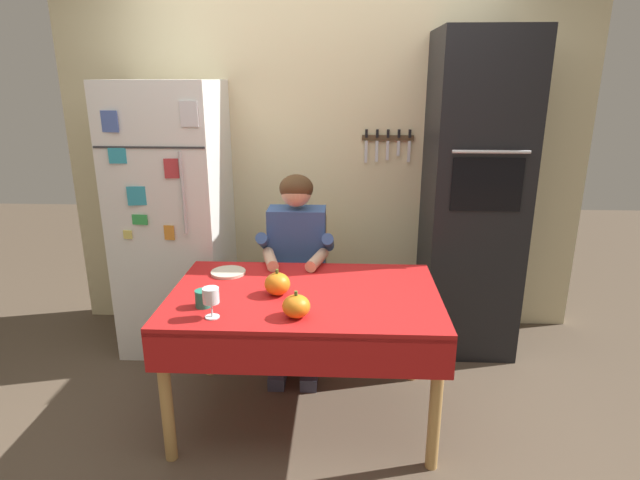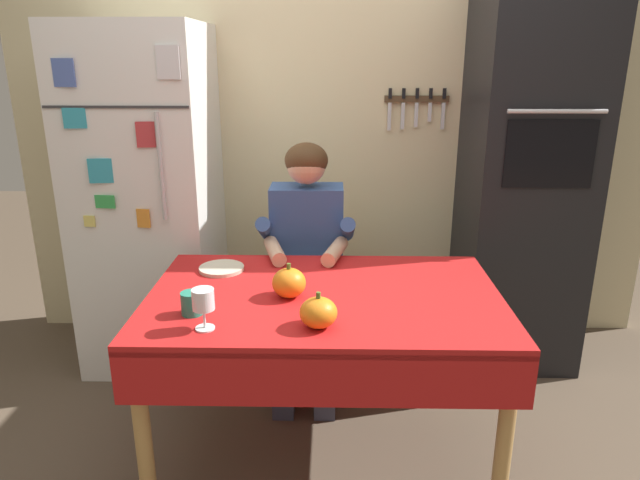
% 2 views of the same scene
% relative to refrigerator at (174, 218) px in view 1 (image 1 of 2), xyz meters
% --- Properties ---
extents(ground_plane, '(10.00, 10.00, 0.00)m').
position_rel_refrigerator_xyz_m(ground_plane, '(0.95, -0.96, -0.90)').
color(ground_plane, brown).
rests_on(ground_plane, ground).
extents(back_wall_assembly, '(3.70, 0.13, 2.60)m').
position_rel_refrigerator_xyz_m(back_wall_assembly, '(1.00, 0.39, 0.40)').
color(back_wall_assembly, beige).
rests_on(back_wall_assembly, ground).
extents(refrigerator, '(0.68, 0.71, 1.80)m').
position_rel_refrigerator_xyz_m(refrigerator, '(0.00, 0.00, 0.00)').
color(refrigerator, white).
rests_on(refrigerator, ground).
extents(wall_oven, '(0.60, 0.64, 2.10)m').
position_rel_refrigerator_xyz_m(wall_oven, '(2.00, 0.04, 0.15)').
color(wall_oven, black).
rests_on(wall_oven, ground).
extents(dining_table, '(1.40, 0.90, 0.74)m').
position_rel_refrigerator_xyz_m(dining_table, '(0.95, -0.88, -0.24)').
color(dining_table, tan).
rests_on(dining_table, ground).
extents(chair_behind_person, '(0.40, 0.40, 0.93)m').
position_rel_refrigerator_xyz_m(chair_behind_person, '(0.85, -0.09, -0.39)').
color(chair_behind_person, tan).
rests_on(chair_behind_person, ground).
extents(seated_person, '(0.47, 0.55, 1.25)m').
position_rel_refrigerator_xyz_m(seated_person, '(0.85, -0.28, -0.16)').
color(seated_person, '#38384C').
rests_on(seated_person, ground).
extents(coffee_mug, '(0.11, 0.08, 0.09)m').
position_rel_refrigerator_xyz_m(coffee_mug, '(0.47, -1.06, -0.12)').
color(coffee_mug, '#237F66').
rests_on(coffee_mug, dining_table).
extents(wine_glass, '(0.08, 0.08, 0.15)m').
position_rel_refrigerator_xyz_m(wine_glass, '(0.54, -1.18, -0.06)').
color(wine_glass, white).
rests_on(wine_glass, dining_table).
extents(pumpkin_large, '(0.13, 0.13, 0.14)m').
position_rel_refrigerator_xyz_m(pumpkin_large, '(0.81, -0.89, -0.10)').
color(pumpkin_large, orange).
rests_on(pumpkin_large, dining_table).
extents(pumpkin_medium, '(0.13, 0.13, 0.13)m').
position_rel_refrigerator_xyz_m(pumpkin_medium, '(0.93, -1.15, -0.11)').
color(pumpkin_medium, orange).
rests_on(pumpkin_medium, dining_table).
extents(serving_tray, '(0.20, 0.20, 0.02)m').
position_rel_refrigerator_xyz_m(serving_tray, '(0.49, -0.61, -0.15)').
color(serving_tray, beige).
rests_on(serving_tray, dining_table).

